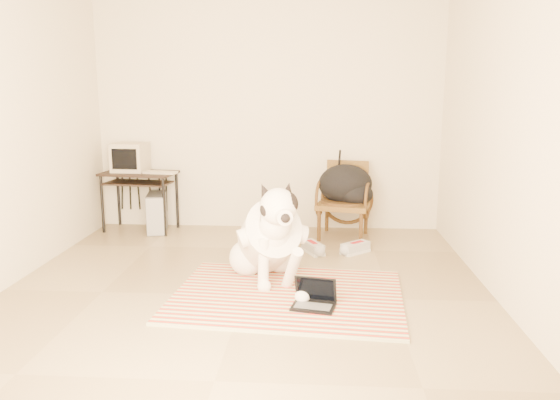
# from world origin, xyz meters

# --- Properties ---
(floor) EXTENTS (4.50, 4.50, 0.00)m
(floor) POSITION_xyz_m (0.00, 0.00, 0.00)
(floor) COLOR #907B58
(floor) RESTS_ON ground
(wall_back) EXTENTS (4.50, 0.00, 4.50)m
(wall_back) POSITION_xyz_m (0.00, 2.25, 1.35)
(wall_back) COLOR beige
(wall_back) RESTS_ON floor
(wall_front) EXTENTS (4.50, 0.00, 4.50)m
(wall_front) POSITION_xyz_m (0.00, -2.25, 1.35)
(wall_front) COLOR beige
(wall_front) RESTS_ON floor
(wall_right) EXTENTS (0.00, 4.50, 4.50)m
(wall_right) POSITION_xyz_m (2.00, 0.00, 1.35)
(wall_right) COLOR beige
(wall_right) RESTS_ON floor
(rug) EXTENTS (1.92, 1.54, 0.02)m
(rug) POSITION_xyz_m (0.35, -0.01, 0.01)
(rug) COLOR red
(rug) RESTS_ON floor
(dog) EXTENTS (0.72, 1.19, 0.94)m
(dog) POSITION_xyz_m (0.17, 0.35, 0.38)
(dog) COLOR white
(dog) RESTS_ON rug
(laptop) EXTENTS (0.36, 0.29, 0.22)m
(laptop) POSITION_xyz_m (0.56, -0.24, 0.08)
(laptop) COLOR black
(laptop) RESTS_ON rug
(computer_desk) EXTENTS (0.88, 0.57, 0.69)m
(computer_desk) POSITION_xyz_m (-1.48, 1.98, 0.59)
(computer_desk) COLOR black
(computer_desk) RESTS_ON floor
(crt_monitor) EXTENTS (0.39, 0.37, 0.33)m
(crt_monitor) POSITION_xyz_m (-1.59, 2.04, 0.85)
(crt_monitor) COLOR #B9AA91
(crt_monitor) RESTS_ON computer_desk
(desk_keyboard) EXTENTS (0.39, 0.20, 0.02)m
(desk_keyboard) POSITION_xyz_m (-1.20, 1.90, 0.70)
(desk_keyboard) COLOR #B9AA91
(desk_keyboard) RESTS_ON computer_desk
(pc_tower) EXTENTS (0.29, 0.51, 0.45)m
(pc_tower) POSITION_xyz_m (-1.27, 1.94, 0.22)
(pc_tower) COLOR #515254
(pc_tower) RESTS_ON floor
(rattan_chair) EXTENTS (0.65, 0.63, 0.83)m
(rattan_chair) POSITION_xyz_m (0.89, 1.87, 0.42)
(rattan_chair) COLOR brown
(rattan_chair) RESTS_ON floor
(backpack) EXTENTS (0.59, 0.51, 0.44)m
(backpack) POSITION_xyz_m (0.91, 1.84, 0.58)
(backpack) COLOR black
(backpack) RESTS_ON rattan_chair
(sneaker_left) EXTENTS (0.25, 0.34, 0.11)m
(sneaker_left) POSITION_xyz_m (0.55, 1.20, 0.05)
(sneaker_left) COLOR silver
(sneaker_left) RESTS_ON floor
(sneaker_right) EXTENTS (0.32, 0.31, 0.11)m
(sneaker_right) POSITION_xyz_m (0.97, 1.22, 0.05)
(sneaker_right) COLOR silver
(sneaker_right) RESTS_ON floor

